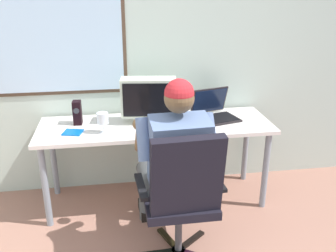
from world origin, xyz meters
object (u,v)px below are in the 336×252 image
(office_chair, at_px, (183,192))
(person_seated, at_px, (174,160))
(wine_glass, at_px, (103,119))
(crt_monitor, at_px, (149,98))
(laptop, at_px, (214,110))
(desk_speaker, at_px, (77,113))
(desk, at_px, (156,132))
(cd_case, at_px, (73,132))

(office_chair, height_order, person_seated, person_seated)
(wine_glass, bearing_deg, office_chair, -53.96)
(person_seated, xyz_separation_m, crt_monitor, (-0.11, 0.61, 0.27))
(person_seated, distance_m, wine_glass, 0.67)
(laptop, xyz_separation_m, desk_speaker, (-1.14, 0.02, 0.03))
(office_chair, relative_size, person_seated, 0.78)
(wine_glass, bearing_deg, laptop, 12.63)
(desk_speaker, bearing_deg, laptop, -0.79)
(crt_monitor, bearing_deg, desk, -45.29)
(office_chair, distance_m, wine_glass, 0.89)
(desk, xyz_separation_m, laptop, (0.51, 0.08, 0.14))
(person_seated, relative_size, laptop, 3.16)
(person_seated, xyz_separation_m, laptop, (0.45, 0.64, 0.12))
(office_chair, distance_m, laptop, 1.02)
(desk, relative_size, person_seated, 1.50)
(person_seated, bearing_deg, wine_glass, 138.36)
(laptop, height_order, wine_glass, laptop)
(crt_monitor, xyz_separation_m, cd_case, (-0.61, -0.15, -0.20))
(desk, relative_size, cd_case, 11.26)
(desk, xyz_separation_m, crt_monitor, (-0.05, 0.05, 0.28))
(desk_speaker, bearing_deg, cd_case, -98.07)
(crt_monitor, bearing_deg, wine_glass, -154.43)
(desk_speaker, xyz_separation_m, cd_case, (-0.03, -0.19, -0.09))
(laptop, height_order, desk_speaker, laptop)
(person_seated, height_order, laptop, person_seated)
(desk, relative_size, desk_speaker, 9.73)
(desk_speaker, bearing_deg, person_seated, -43.51)
(desk_speaker, bearing_deg, wine_glass, -47.47)
(person_seated, bearing_deg, desk_speaker, 136.49)
(desk, relative_size, office_chair, 1.93)
(desk, distance_m, wine_glass, 0.48)
(office_chair, bearing_deg, desk_speaker, 127.76)
(wine_glass, bearing_deg, person_seated, -41.64)
(person_seated, distance_m, desk_speaker, 0.96)
(desk, bearing_deg, cd_case, -171.59)
(person_seated, relative_size, crt_monitor, 2.74)
(person_seated, xyz_separation_m, desk_speaker, (-0.69, 0.65, 0.16))
(wine_glass, distance_m, cd_case, 0.26)
(person_seated, xyz_separation_m, cd_case, (-0.72, 0.46, 0.06))
(crt_monitor, bearing_deg, laptop, 3.14)
(crt_monitor, xyz_separation_m, desk_speaker, (-0.58, 0.05, -0.11))
(person_seated, bearing_deg, laptop, 55.00)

